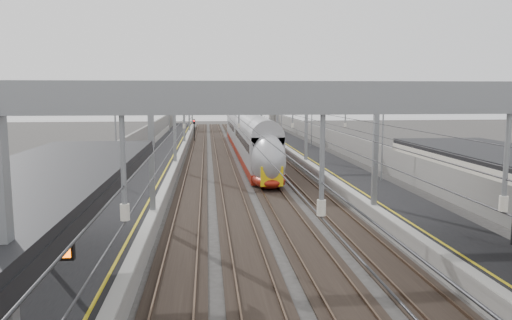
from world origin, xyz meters
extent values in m
cube|color=black|center=(-8.00, 45.00, 0.50)|extent=(4.00, 120.00, 1.00)
cube|color=black|center=(8.00, 45.00, 0.50)|extent=(4.00, 120.00, 1.00)
cube|color=black|center=(-4.50, 45.00, 0.04)|extent=(2.40, 140.00, 0.08)
cube|color=brown|center=(-5.22, 45.00, 0.13)|extent=(0.07, 140.00, 0.14)
cube|color=brown|center=(-3.78, 45.00, 0.13)|extent=(0.07, 140.00, 0.14)
cube|color=black|center=(-1.50, 45.00, 0.04)|extent=(2.40, 140.00, 0.08)
cube|color=brown|center=(-2.22, 45.00, 0.13)|extent=(0.07, 140.00, 0.14)
cube|color=brown|center=(-0.78, 45.00, 0.13)|extent=(0.07, 140.00, 0.14)
cube|color=black|center=(1.50, 45.00, 0.04)|extent=(2.40, 140.00, 0.08)
cube|color=brown|center=(0.78, 45.00, 0.13)|extent=(0.07, 140.00, 0.14)
cube|color=brown|center=(2.22, 45.00, 0.13)|extent=(0.07, 140.00, 0.14)
cube|color=black|center=(4.50, 45.00, 0.04)|extent=(2.40, 140.00, 0.08)
cube|color=brown|center=(3.78, 45.00, 0.13)|extent=(0.07, 140.00, 0.14)
cube|color=brown|center=(5.22, 45.00, 0.13)|extent=(0.07, 140.00, 0.14)
cube|color=gray|center=(-6.30, 2.00, 4.30)|extent=(0.28, 0.28, 6.60)
cube|color=gray|center=(0.00, 2.00, 7.35)|extent=(13.00, 0.25, 0.50)
cube|color=gray|center=(-6.30, 22.00, 4.30)|extent=(0.28, 0.28, 6.60)
cube|color=gray|center=(6.30, 22.00, 4.30)|extent=(0.28, 0.28, 6.60)
cube|color=gray|center=(0.00, 22.00, 7.35)|extent=(13.00, 0.25, 0.50)
cube|color=gray|center=(-6.30, 42.00, 4.30)|extent=(0.28, 0.28, 6.60)
cube|color=gray|center=(6.30, 42.00, 4.30)|extent=(0.28, 0.28, 6.60)
cube|color=gray|center=(0.00, 42.00, 7.35)|extent=(13.00, 0.25, 0.50)
cube|color=gray|center=(-6.30, 62.00, 4.30)|extent=(0.28, 0.28, 6.60)
cube|color=gray|center=(6.30, 62.00, 4.30)|extent=(0.28, 0.28, 6.60)
cube|color=gray|center=(0.00, 62.00, 7.35)|extent=(13.00, 0.25, 0.50)
cube|color=gray|center=(-6.30, 82.00, 4.30)|extent=(0.28, 0.28, 6.60)
cube|color=gray|center=(6.30, 82.00, 4.30)|extent=(0.28, 0.28, 6.60)
cube|color=gray|center=(0.00, 82.00, 7.35)|extent=(13.00, 0.25, 0.50)
cube|color=gray|center=(-6.30, 100.00, 4.30)|extent=(0.28, 0.28, 6.60)
cube|color=gray|center=(6.30, 100.00, 4.30)|extent=(0.28, 0.28, 6.60)
cube|color=gray|center=(0.00, 100.00, 7.35)|extent=(13.00, 0.25, 0.50)
cylinder|color=#262628|center=(-4.50, 50.00, 5.50)|extent=(0.03, 140.00, 0.03)
cylinder|color=#262628|center=(-1.50, 50.00, 5.50)|extent=(0.03, 140.00, 0.03)
cylinder|color=#262628|center=(1.50, 50.00, 5.50)|extent=(0.03, 140.00, 0.03)
cylinder|color=#262628|center=(4.50, 50.00, 5.50)|extent=(0.03, 140.00, 0.03)
cylinder|color=black|center=(-9.70, 14.00, 3.00)|extent=(0.20, 0.20, 4.00)
cube|color=black|center=(-6.60, 4.00, 4.55)|extent=(1.60, 0.15, 0.55)
cube|color=#E95004|center=(-6.60, 3.92, 4.55)|extent=(1.50, 0.02, 0.42)
cube|color=gray|center=(0.00, 100.00, 6.20)|extent=(22.00, 2.20, 1.40)
cube|color=gray|center=(-10.50, 100.00, 3.10)|extent=(1.00, 2.20, 6.20)
cube|color=gray|center=(10.50, 100.00, 3.10)|extent=(1.00, 2.20, 6.20)
cube|color=gray|center=(-11.20, 45.00, 1.60)|extent=(0.30, 120.00, 3.20)
cube|color=gray|center=(11.20, 45.00, 1.60)|extent=(0.30, 120.00, 3.20)
cube|color=maroon|center=(1.50, 44.55, 0.60)|extent=(2.69, 22.92, 0.80)
cube|color=#A3A3A9|center=(1.50, 44.55, 2.49)|extent=(2.69, 22.92, 2.99)
cube|color=black|center=(1.50, 36.53, 0.28)|extent=(1.99, 2.39, 0.50)
cube|color=maroon|center=(1.50, 67.87, 0.60)|extent=(2.69, 22.92, 0.80)
cube|color=#A3A3A9|center=(1.50, 67.87, 2.49)|extent=(2.69, 22.92, 2.99)
cube|color=black|center=(1.50, 59.85, 0.28)|extent=(1.99, 2.39, 0.50)
ellipsoid|color=#A3A3A9|center=(1.50, 32.90, 2.19)|extent=(2.69, 5.18, 4.18)
cube|color=yellow|center=(1.50, 30.75, 1.30)|extent=(1.69, 0.12, 1.49)
cube|color=black|center=(1.50, 31.20, 2.79)|extent=(1.59, 0.57, 0.94)
cylinder|color=black|center=(-5.20, 71.63, 1.50)|extent=(0.12, 0.12, 3.00)
cube|color=black|center=(-5.20, 71.63, 3.10)|extent=(0.32, 0.22, 0.75)
sphere|color=red|center=(-5.20, 71.50, 3.25)|extent=(0.16, 0.16, 0.16)
cylinder|color=black|center=(3.20, 67.84, 1.50)|extent=(0.12, 0.12, 3.00)
cube|color=black|center=(3.20, 67.84, 3.10)|extent=(0.32, 0.22, 0.75)
sphere|color=red|center=(3.20, 67.71, 3.25)|extent=(0.16, 0.16, 0.16)
cylinder|color=black|center=(5.40, 74.17, 1.50)|extent=(0.12, 0.12, 3.00)
cube|color=black|center=(5.40, 74.17, 3.10)|extent=(0.32, 0.22, 0.75)
sphere|color=red|center=(5.40, 74.04, 3.25)|extent=(0.16, 0.16, 0.16)
camera|label=1|loc=(-3.26, -5.46, 7.42)|focal=35.00mm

